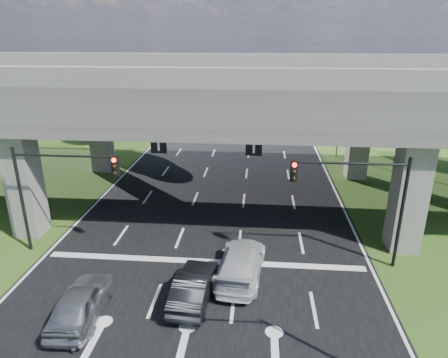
# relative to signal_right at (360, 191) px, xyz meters

# --- Properties ---
(ground) EXTENTS (160.00, 160.00, 0.00)m
(ground) POSITION_rel_signal_right_xyz_m (-7.82, -3.94, -4.19)
(ground) COLOR #2A4917
(ground) RESTS_ON ground
(road) EXTENTS (18.00, 120.00, 0.03)m
(road) POSITION_rel_signal_right_xyz_m (-7.82, 6.06, -4.17)
(road) COLOR black
(road) RESTS_ON ground
(overpass) EXTENTS (80.00, 15.00, 10.00)m
(overpass) POSITION_rel_signal_right_xyz_m (-7.82, 8.06, 3.73)
(overpass) COLOR #312F2D
(overpass) RESTS_ON ground
(warehouse) EXTENTS (20.00, 10.00, 4.00)m
(warehouse) POSITION_rel_signal_right_xyz_m (-33.82, 31.06, -2.19)
(warehouse) COLOR #9E9E99
(warehouse) RESTS_ON ground
(signal_right) EXTENTS (5.76, 0.54, 6.00)m
(signal_right) POSITION_rel_signal_right_xyz_m (0.00, 0.00, 0.00)
(signal_right) COLOR black
(signal_right) RESTS_ON ground
(signal_left) EXTENTS (5.76, 0.54, 6.00)m
(signal_left) POSITION_rel_signal_right_xyz_m (-15.65, 0.00, 0.00)
(signal_left) COLOR black
(signal_left) RESTS_ON ground
(streetlight_far) EXTENTS (3.38, 0.25, 10.00)m
(streetlight_far) POSITION_rel_signal_right_xyz_m (2.27, 20.06, 1.66)
(streetlight_far) COLOR gray
(streetlight_far) RESTS_ON ground
(streetlight_beyond) EXTENTS (3.38, 0.25, 10.00)m
(streetlight_beyond) POSITION_rel_signal_right_xyz_m (2.27, 36.06, 1.66)
(streetlight_beyond) COLOR gray
(streetlight_beyond) RESTS_ON ground
(tree_left_near) EXTENTS (4.50, 4.50, 7.80)m
(tree_left_near) POSITION_rel_signal_right_xyz_m (-21.78, 22.06, 0.63)
(tree_left_near) COLOR black
(tree_left_near) RESTS_ON ground
(tree_left_mid) EXTENTS (3.91, 3.90, 6.76)m
(tree_left_mid) POSITION_rel_signal_right_xyz_m (-24.78, 30.06, -0.01)
(tree_left_mid) COLOR black
(tree_left_mid) RESTS_ON ground
(tree_left_far) EXTENTS (4.80, 4.80, 8.32)m
(tree_left_far) POSITION_rel_signal_right_xyz_m (-20.78, 38.06, 0.95)
(tree_left_far) COLOR black
(tree_left_far) RESTS_ON ground
(tree_right_near) EXTENTS (4.20, 4.20, 7.28)m
(tree_right_near) POSITION_rel_signal_right_xyz_m (5.22, 24.06, 0.31)
(tree_right_near) COLOR black
(tree_right_near) RESTS_ON ground
(tree_right_mid) EXTENTS (3.91, 3.90, 6.76)m
(tree_right_mid) POSITION_rel_signal_right_xyz_m (8.22, 32.06, -0.01)
(tree_right_mid) COLOR black
(tree_right_mid) RESTS_ON ground
(tree_right_far) EXTENTS (4.50, 4.50, 7.80)m
(tree_right_far) POSITION_rel_signal_right_xyz_m (4.22, 40.06, 0.63)
(tree_right_far) COLOR black
(tree_right_far) RESTS_ON ground
(car_silver) EXTENTS (2.06, 4.59, 1.53)m
(car_silver) POSITION_rel_signal_right_xyz_m (-12.43, -5.31, -3.39)
(car_silver) COLOR #A0A3A7
(car_silver) RESTS_ON road
(car_dark) EXTENTS (1.79, 4.42, 1.43)m
(car_dark) POSITION_rel_signal_right_xyz_m (-7.83, -3.71, -3.44)
(car_dark) COLOR black
(car_dark) RESTS_ON road
(car_white) EXTENTS (2.65, 5.45, 1.53)m
(car_white) POSITION_rel_signal_right_xyz_m (-5.79, -1.62, -3.39)
(car_white) COLOR #B4B4B4
(car_white) RESTS_ON road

